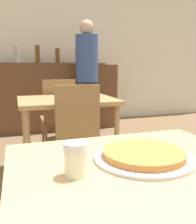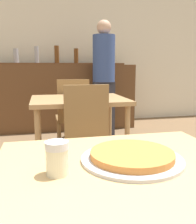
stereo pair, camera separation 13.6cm
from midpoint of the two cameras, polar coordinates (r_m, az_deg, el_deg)
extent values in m
cube|color=silver|center=(4.85, -14.90, 13.92)|extent=(8.00, 0.05, 2.80)
cube|color=tan|center=(0.89, 5.68, -13.89)|extent=(0.91, 0.83, 0.04)
cylinder|color=tan|center=(1.50, 14.05, -18.89)|extent=(0.05, 0.05, 0.69)
cube|color=#A87F51|center=(2.53, -8.64, 2.63)|extent=(0.94, 0.76, 0.04)
cylinder|color=#A87F51|center=(2.26, -17.38, -8.47)|extent=(0.05, 0.05, 0.72)
cylinder|color=#A87F51|center=(2.41, 2.68, -6.81)|extent=(0.05, 0.05, 0.72)
cylinder|color=#A87F51|center=(2.87, -17.68, -4.49)|extent=(0.05, 0.05, 0.72)
cylinder|color=#A87F51|center=(2.99, -1.71, -3.41)|extent=(0.05, 0.05, 0.72)
cube|color=brown|center=(4.37, -13.94, 3.22)|extent=(2.60, 0.56, 1.10)
cube|color=brown|center=(4.47, -14.41, 10.62)|extent=(2.39, 0.24, 0.03)
cylinder|color=#9999A3|center=(4.47, -18.94, 12.36)|extent=(0.07, 0.07, 0.28)
cylinder|color=#5B3314|center=(4.48, -14.51, 12.69)|extent=(0.08, 0.08, 0.29)
cylinder|color=#5B3314|center=(4.52, -10.10, 12.57)|extent=(0.08, 0.08, 0.25)
cylinder|color=#9999A3|center=(4.58, -5.80, 12.67)|extent=(0.06, 0.06, 0.26)
cylinder|color=#1E5123|center=(4.67, -1.64, 12.96)|extent=(0.06, 0.06, 0.30)
cube|color=olive|center=(2.00, -5.24, -8.71)|extent=(0.40, 0.40, 0.04)
cube|color=olive|center=(2.10, -6.50, -0.42)|extent=(0.38, 0.04, 0.48)
cylinder|color=olive|center=(1.90, -9.11, -17.02)|extent=(0.03, 0.03, 0.40)
cylinder|color=olive|center=(1.97, 1.05, -15.78)|extent=(0.03, 0.03, 0.40)
cylinder|color=olive|center=(2.20, -10.61, -13.06)|extent=(0.03, 0.03, 0.40)
cylinder|color=olive|center=(2.27, -1.88, -12.18)|extent=(0.03, 0.03, 0.40)
cube|color=olive|center=(3.19, -10.44, -1.58)|extent=(0.40, 0.40, 0.04)
cube|color=olive|center=(2.97, -10.10, 2.63)|extent=(0.38, 0.04, 0.48)
cylinder|color=olive|center=(3.43, -7.91, -4.42)|extent=(0.03, 0.03, 0.40)
cylinder|color=olive|center=(3.39, -13.59, -4.81)|extent=(0.03, 0.03, 0.40)
cylinder|color=olive|center=(3.11, -6.74, -5.96)|extent=(0.03, 0.03, 0.40)
cylinder|color=olive|center=(3.06, -13.02, -6.41)|extent=(0.03, 0.03, 0.40)
cylinder|color=#B7B7BC|center=(0.96, 6.34, -10.40)|extent=(0.38, 0.38, 0.01)
cylinder|color=#CC7A38|center=(0.95, 6.36, -9.39)|extent=(0.31, 0.31, 0.02)
cylinder|color=beige|center=(0.82, -10.05, -11.51)|extent=(0.07, 0.07, 0.09)
cylinder|color=silver|center=(0.80, -10.17, -7.80)|extent=(0.08, 0.08, 0.02)
cube|color=#2D2D38|center=(3.93, -3.45, 0.80)|extent=(0.32, 0.18, 0.84)
cylinder|color=#33477F|center=(3.88, -3.58, 12.07)|extent=(0.34, 0.34, 0.70)
sphere|color=tan|center=(3.92, -3.65, 18.78)|extent=(0.22, 0.22, 0.22)
camera|label=1|loc=(0.07, -92.86, -0.52)|focal=40.00mm
camera|label=2|loc=(0.07, 87.14, 0.52)|focal=40.00mm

